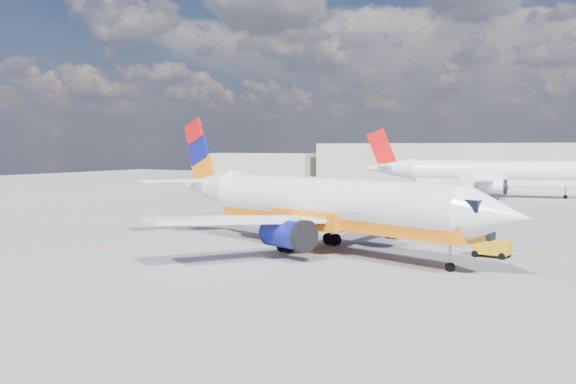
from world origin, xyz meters
The scene contains 8 objects.
ground centered at (0.00, 0.00, 0.00)m, with size 240.00×240.00×0.00m, color #5B5B60.
taxi_line centered at (0.00, 3.00, 0.01)m, with size 70.00×0.15×0.01m, color yellow.
terminal_main centered at (5.00, 75.00, 4.00)m, with size 70.00×14.00×8.00m, color beige.
terminal_annex centered at (-45.00, 72.00, 3.00)m, with size 26.00×10.00×6.00m, color beige.
main_jet centered at (4.36, -2.17, 3.30)m, with size 32.59×24.73×9.91m.
second_jet centered at (4.32, 53.58, 3.42)m, with size 33.93×26.45×10.25m.
gse_tug centered at (15.67, 0.62, 0.78)m, with size 2.47×1.72×1.65m.
traffic_cone centered at (-9.60, -9.55, 0.24)m, with size 0.35×0.35×0.49m.
Camera 1 is at (23.98, -42.88, 7.29)m, focal length 40.00 mm.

